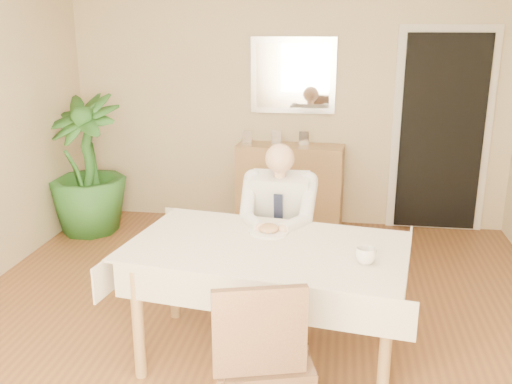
# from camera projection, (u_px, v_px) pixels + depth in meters

# --- Properties ---
(room) EXTENTS (5.00, 5.02, 2.60)m
(room) POSITION_uv_depth(u_px,v_px,m) (247.00, 154.00, 3.49)
(room) COLOR brown
(room) RESTS_ON ground
(window) EXTENTS (1.34, 0.04, 1.44)m
(window) POSITION_uv_depth(u_px,v_px,m) (38.00, 359.00, 1.10)
(window) COLOR silver
(window) RESTS_ON room
(doorway) EXTENTS (0.96, 0.07, 2.10)m
(doorway) POSITION_uv_depth(u_px,v_px,m) (441.00, 134.00, 5.68)
(doorway) COLOR silver
(doorway) RESTS_ON ground
(mirror) EXTENTS (0.86, 0.04, 0.76)m
(mirror) POSITION_uv_depth(u_px,v_px,m) (293.00, 76.00, 5.74)
(mirror) COLOR silver
(mirror) RESTS_ON room
(dining_table) EXTENTS (1.86, 1.26, 0.75)m
(dining_table) POSITION_uv_depth(u_px,v_px,m) (267.00, 258.00, 3.54)
(dining_table) COLOR olive
(dining_table) RESTS_ON ground
(chair_far) EXTENTS (0.46, 0.46, 0.88)m
(chair_far) POSITION_uv_depth(u_px,v_px,m) (282.00, 234.00, 4.42)
(chair_far) COLOR #432D1D
(chair_far) RESTS_ON ground
(chair_near) EXTENTS (0.54, 0.55, 0.93)m
(chair_near) POSITION_uv_depth(u_px,v_px,m) (263.00, 353.00, 2.77)
(chair_near) COLOR #432D1D
(chair_near) RESTS_ON ground
(seated_man) EXTENTS (0.48, 0.72, 1.24)m
(seated_man) POSITION_uv_depth(u_px,v_px,m) (278.00, 222.00, 4.09)
(seated_man) COLOR silver
(seated_man) RESTS_ON ground
(plate) EXTENTS (0.26, 0.26, 0.02)m
(plate) POSITION_uv_depth(u_px,v_px,m) (269.00, 232.00, 3.71)
(plate) COLOR white
(plate) RESTS_ON dining_table
(food) EXTENTS (0.14, 0.14, 0.06)m
(food) POSITION_uv_depth(u_px,v_px,m) (269.00, 228.00, 3.71)
(food) COLOR olive
(food) RESTS_ON dining_table
(knife) EXTENTS (0.01, 0.13, 0.01)m
(knife) POSITION_uv_depth(u_px,v_px,m) (274.00, 233.00, 3.65)
(knife) COLOR silver
(knife) RESTS_ON dining_table
(fork) EXTENTS (0.01, 0.13, 0.01)m
(fork) POSITION_uv_depth(u_px,v_px,m) (261.00, 232.00, 3.66)
(fork) COLOR silver
(fork) RESTS_ON dining_table
(coffee_mug) EXTENTS (0.13, 0.13, 0.09)m
(coffee_mug) POSITION_uv_depth(u_px,v_px,m) (366.00, 256.00, 3.23)
(coffee_mug) COLOR white
(coffee_mug) RESTS_ON dining_table
(sideboard) EXTENTS (1.10, 0.44, 0.87)m
(sideboard) POSITION_uv_depth(u_px,v_px,m) (290.00, 186.00, 5.92)
(sideboard) COLOR olive
(sideboard) RESTS_ON ground
(photo_frame_left) EXTENTS (0.10, 0.02, 0.14)m
(photo_frame_left) POSITION_uv_depth(u_px,v_px,m) (247.00, 137.00, 5.84)
(photo_frame_left) COLOR silver
(photo_frame_left) RESTS_ON sideboard
(photo_frame_center) EXTENTS (0.10, 0.02, 0.14)m
(photo_frame_center) POSITION_uv_depth(u_px,v_px,m) (277.00, 137.00, 5.85)
(photo_frame_center) COLOR silver
(photo_frame_center) RESTS_ON sideboard
(photo_frame_right) EXTENTS (0.10, 0.02, 0.14)m
(photo_frame_right) POSITION_uv_depth(u_px,v_px,m) (304.00, 138.00, 5.79)
(photo_frame_right) COLOR silver
(photo_frame_right) RESTS_ON sideboard
(potted_palm) EXTENTS (0.98, 0.98, 1.39)m
(potted_palm) POSITION_uv_depth(u_px,v_px,m) (86.00, 165.00, 5.69)
(potted_palm) COLOR #22531C
(potted_palm) RESTS_ON ground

